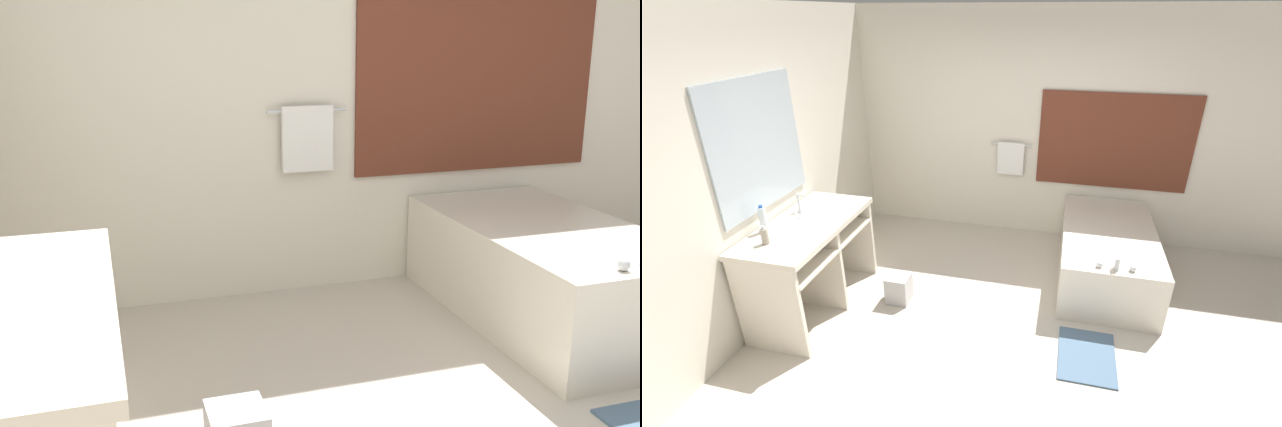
% 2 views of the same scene
% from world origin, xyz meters
% --- Properties ---
extents(wall_back_with_blinds, '(7.40, 0.13, 2.70)m').
position_xyz_m(wall_back_with_blinds, '(0.03, 2.23, 1.35)').
color(wall_back_with_blinds, silver).
rests_on(wall_back_with_blinds, ground_plane).
extents(vanity_counter, '(0.67, 1.35, 0.90)m').
position_xyz_m(vanity_counter, '(-1.85, 0.15, 0.66)').
color(vanity_counter, beige).
rests_on(vanity_counter, ground_plane).
extents(bathtub, '(0.93, 1.74, 0.68)m').
position_xyz_m(bathtub, '(0.87, 1.32, 0.31)').
color(bathtub, silver).
rests_on(bathtub, ground_plane).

